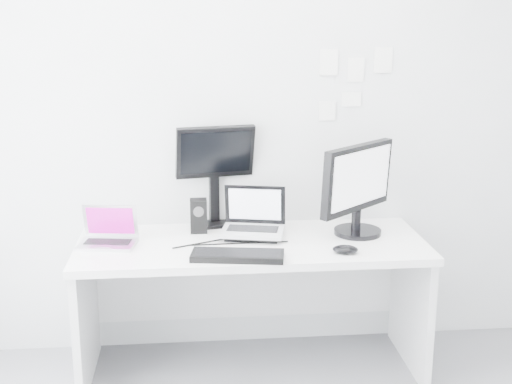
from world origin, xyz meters
The scene contains 14 objects.
back_wall centered at (0.00, 1.60, 1.35)m, with size 3.60×3.60×0.00m, color silver.
desk centered at (0.00, 1.25, 0.36)m, with size 1.80×0.70×0.73m, color white.
macbook centered at (-0.74, 1.25, 0.84)m, with size 0.28×0.21×0.21m, color #B5B6BA.
speaker centered at (-0.27, 1.44, 0.82)m, with size 0.09×0.09×0.18m, color black.
dell_laptop centered at (0.01, 1.31, 0.87)m, with size 0.32×0.25×0.27m, color silver.
rear_monitor centered at (-0.18, 1.56, 1.02)m, with size 0.43×0.15×0.58m, color black.
samsung_monitor centered at (0.58, 1.32, 0.98)m, with size 0.55×0.25×0.50m, color black.
keyboard centered at (-0.09, 1.00, 0.74)m, with size 0.45×0.16×0.03m, color black.
mouse centered at (0.44, 1.03, 0.75)m, with size 0.13×0.08×0.04m, color black.
wall_note_0 centered at (0.45, 1.59, 1.62)m, with size 0.10×0.00×0.14m, color white.
wall_note_1 centered at (0.60, 1.59, 1.58)m, with size 0.09×0.00×0.13m, color white.
wall_note_2 centered at (0.75, 1.59, 1.63)m, with size 0.10×0.00×0.14m, color white.
wall_note_3 centered at (0.58, 1.59, 1.42)m, with size 0.11×0.00×0.08m, color white.
wall_note_4 centered at (0.45, 1.59, 1.36)m, with size 0.09×0.00×0.11m, color white.
Camera 1 is at (-0.30, -2.10, 1.87)m, focal length 48.04 mm.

